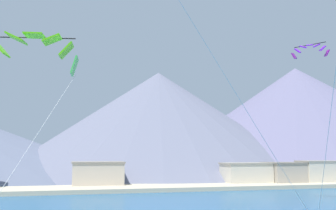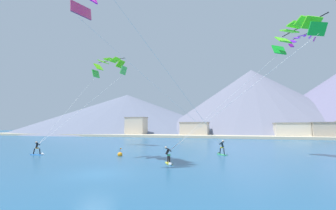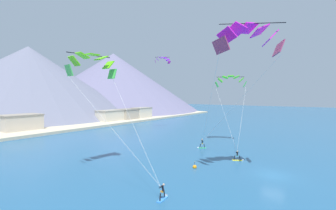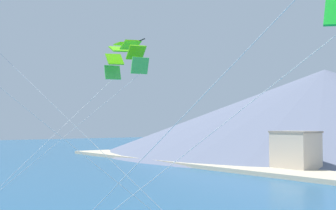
{
  "view_description": "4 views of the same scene",
  "coord_description": "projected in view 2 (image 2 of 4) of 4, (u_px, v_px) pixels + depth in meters",
  "views": [
    {
      "loc": [
        -8.51,
        -9.36,
        6.2
      ],
      "look_at": [
        -1.23,
        19.67,
        10.15
      ],
      "focal_mm": 40.0,
      "sensor_mm": 36.0,
      "label": 1
    },
    {
      "loc": [
        9.58,
        -14.08,
        3.34
      ],
      "look_at": [
        -0.45,
        18.66,
        6.65
      ],
      "focal_mm": 24.0,
      "sensor_mm": 36.0,
      "label": 2
    },
    {
      "loc": [
        -29.97,
        -5.22,
        9.84
      ],
      "look_at": [
        -1.37,
        15.04,
        8.39
      ],
      "focal_mm": 24.0,
      "sensor_mm": 36.0,
      "label": 3
    },
    {
      "loc": [
        24.33,
        -1.64,
        8.07
      ],
      "look_at": [
        0.08,
        16.07,
        9.23
      ],
      "focal_mm": 50.0,
      "sensor_mm": 36.0,
      "label": 4
    }
  ],
  "objects": [
    {
      "name": "ground_plane",
      "position": [
        97.0,
        174.0,
        15.87
      ],
      "size": [
        400.0,
        400.0,
        0.0
      ],
      "primitive_type": "plane",
      "color": "#23567F"
    },
    {
      "name": "kitesurfer_near_lead",
      "position": [
        169.0,
        159.0,
        20.03
      ],
      "size": [
        1.16,
        1.73,
        1.63
      ],
      "color": "yellow",
      "rests_on": "ground"
    },
    {
      "name": "kitesurfer_near_trail",
      "position": [
        221.0,
        150.0,
        26.83
      ],
      "size": [
        1.39,
        1.61,
        1.82
      ],
      "color": "#33B266",
      "rests_on": "ground"
    },
    {
      "name": "kitesurfer_mid_center",
      "position": [
        39.0,
        151.0,
        26.64
      ],
      "size": [
        1.77,
        0.61,
        1.67
      ],
      "color": "#337FDB",
      "rests_on": "ground"
    },
    {
      "name": "parafoil_kite_near_lead",
      "position": [
        296.0,
        32.0,
        23.17
      ],
      "size": [
        14.24,
        8.65,
        12.8
      ],
      "color": "green"
    },
    {
      "name": "parafoil_kite_mid_center",
      "position": [
        109.0,
        65.0,
        39.49
      ],
      "size": [
        6.73,
        13.63,
        14.04
      ],
      "color": "#49CB4C"
    },
    {
      "name": "parafoil_kite_distant_high_outer",
      "position": [
        302.0,
        39.0,
        43.31
      ],
      "size": [
        4.34,
        3.56,
        1.92
      ],
      "color": "#87158F"
    },
    {
      "name": "race_marker_buoy",
      "position": [
        120.0,
        155.0,
        25.62
      ],
      "size": [
        0.56,
        0.56,
        1.02
      ],
      "color": "orange",
      "rests_on": "ground"
    },
    {
      "name": "shoreline_strip",
      "position": [
        205.0,
        136.0,
        69.56
      ],
      "size": [
        180.0,
        10.0,
        0.7
      ],
      "primitive_type": "cube",
      "color": "beige",
      "rests_on": "ground"
    },
    {
      "name": "shore_building_harbour_front",
      "position": [
        195.0,
        129.0,
        75.66
      ],
      "size": [
        9.44,
        6.58,
        4.86
      ],
      "color": "beige",
      "rests_on": "ground"
    },
    {
      "name": "shore_building_quay_east",
      "position": [
        291.0,
        130.0,
        65.65
      ],
      "size": [
        9.24,
        6.16,
        4.54
      ],
      "color": "beige",
      "rests_on": "ground"
    },
    {
      "name": "shore_building_quay_west",
      "position": [
        324.0,
        130.0,
        62.65
      ],
      "size": [
        7.55,
        6.99,
        4.61
      ],
      "color": "#A89E8E",
      "rests_on": "ground"
    },
    {
      "name": "shore_building_old_town",
      "position": [
        136.0,
        127.0,
        81.12
      ],
      "size": [
        7.26,
        5.04,
        6.76
      ],
      "color": "beige",
      "rests_on": "ground"
    },
    {
      "name": "mountain_peak_west_ridge",
      "position": [
        252.0,
        101.0,
        113.64
      ],
      "size": [
        96.39,
        96.39,
        32.37
      ],
      "color": "slate",
      "rests_on": "ground"
    },
    {
      "name": "mountain_peak_central_summit",
      "position": [
        127.0,
        113.0,
        139.36
      ],
      "size": [
        124.4,
        124.4,
        23.17
      ],
      "color": "slate",
      "rests_on": "ground"
    }
  ]
}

